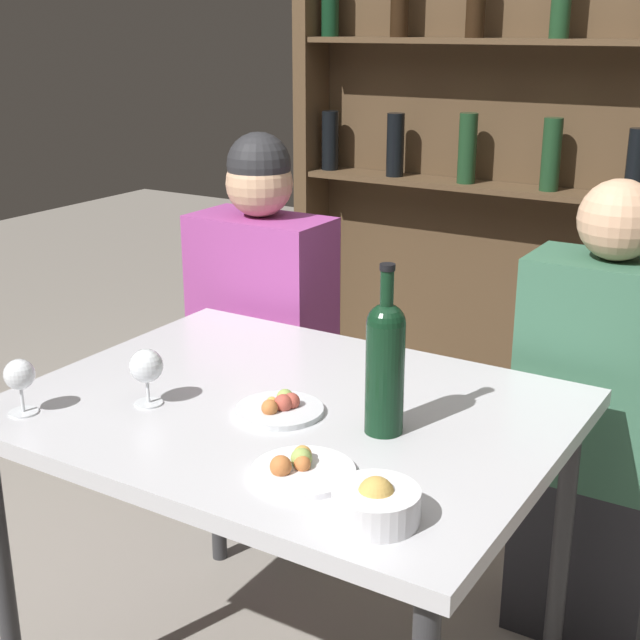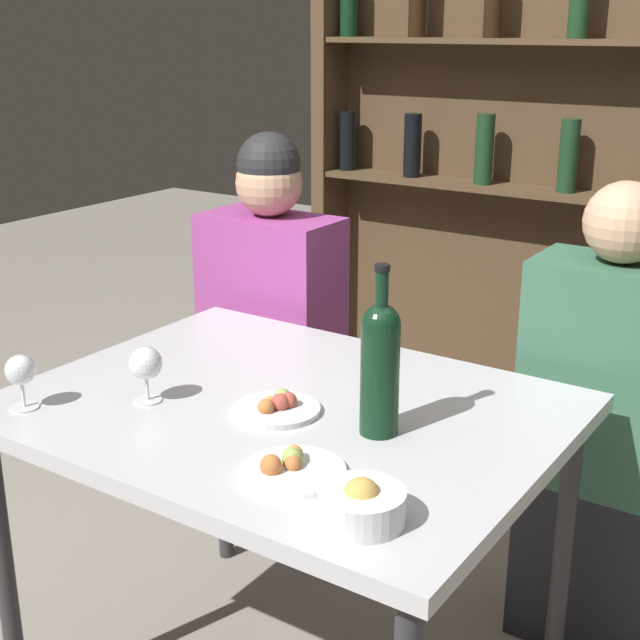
# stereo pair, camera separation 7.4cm
# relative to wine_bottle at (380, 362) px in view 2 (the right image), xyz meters

# --- Properties ---
(dining_table) EXTENTS (1.13, 0.88, 0.76)m
(dining_table) POSITION_rel_wine_bottle_xyz_m (-0.24, 0.01, -0.22)
(dining_table) COLOR silver
(dining_table) RESTS_ON ground_plane
(wine_rack_wall) EXTENTS (2.05, 0.21, 2.25)m
(wine_rack_wall) POSITION_rel_wine_bottle_xyz_m (-0.23, 1.74, 0.27)
(wine_rack_wall) COLOR #4C3823
(wine_rack_wall) RESTS_ON ground_plane
(wine_bottle) EXTENTS (0.08, 0.08, 0.34)m
(wine_bottle) POSITION_rel_wine_bottle_xyz_m (0.00, 0.00, 0.00)
(wine_bottle) COLOR black
(wine_bottle) RESTS_ON dining_table
(wine_glass_0) EXTENTS (0.07, 0.07, 0.12)m
(wine_glass_0) POSITION_rel_wine_bottle_xyz_m (-0.49, -0.14, -0.06)
(wine_glass_0) COLOR silver
(wine_glass_0) RESTS_ON dining_table
(wine_glass_1) EXTENTS (0.06, 0.06, 0.12)m
(wine_glass_1) POSITION_rel_wine_bottle_xyz_m (-0.67, -0.31, -0.07)
(wine_glass_1) COLOR silver
(wine_glass_1) RESTS_ON dining_table
(food_plate_0) EXTENTS (0.18, 0.18, 0.04)m
(food_plate_0) POSITION_rel_wine_bottle_xyz_m (-0.22, -0.03, -0.14)
(food_plate_0) COLOR silver
(food_plate_0) RESTS_ON dining_table
(food_plate_1) EXTENTS (0.19, 0.19, 0.04)m
(food_plate_1) POSITION_rel_wine_bottle_xyz_m (-0.04, -0.23, -0.14)
(food_plate_1) COLOR white
(food_plate_1) RESTS_ON dining_table
(snack_bowl) EXTENTS (0.14, 0.14, 0.08)m
(snack_bowl) POSITION_rel_wine_bottle_xyz_m (0.14, -0.30, -0.12)
(snack_bowl) COLOR white
(snack_bowl) RESTS_ON dining_table
(seated_person_left) EXTENTS (0.41, 0.22, 1.24)m
(seated_person_left) POSITION_rel_wine_bottle_xyz_m (-0.74, 0.63, -0.32)
(seated_person_left) COLOR #26262B
(seated_person_left) RESTS_ON ground_plane
(seated_person_right) EXTENTS (0.38, 0.22, 1.20)m
(seated_person_right) POSITION_rel_wine_bottle_xyz_m (0.27, 0.63, -0.35)
(seated_person_right) COLOR #26262B
(seated_person_right) RESTS_ON ground_plane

